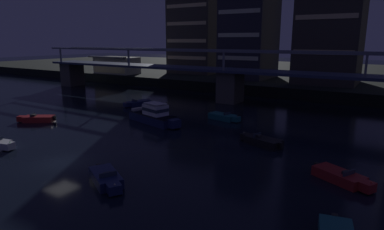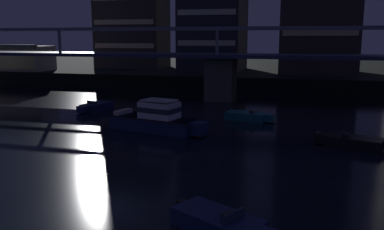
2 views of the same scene
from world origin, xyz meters
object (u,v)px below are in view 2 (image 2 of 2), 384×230
(speedboat_far_left, at_px, (351,142))
(speedboat_far_center, at_px, (96,107))
(river_bridge, at_px, (221,65))
(waterfront_pavilion, at_px, (18,58))
(speedboat_mid_left, at_px, (222,224))
(tower_west_low, at_px, (132,11))
(cabin_cruiser_near_left, at_px, (157,119))
(speedboat_near_center, at_px, (248,116))

(speedboat_far_left, bearing_deg, speedboat_far_center, 159.69)
(river_bridge, height_order, speedboat_far_left, river_bridge)
(waterfront_pavilion, bearing_deg, speedboat_mid_left, -46.27)
(speedboat_far_left, distance_m, speedboat_far_center, 27.66)
(tower_west_low, xyz_separation_m, speedboat_far_left, (36.02, -45.01, -12.85))
(waterfront_pavilion, bearing_deg, cabin_cruiser_near_left, -39.79)
(tower_west_low, bearing_deg, river_bridge, -47.15)
(cabin_cruiser_near_left, relative_size, speedboat_far_left, 1.81)
(speedboat_far_center, bearing_deg, waterfront_pavilion, 139.80)
(speedboat_far_left, relative_size, speedboat_far_center, 0.99)
(tower_west_low, distance_m, speedboat_near_center, 47.68)
(tower_west_low, bearing_deg, speedboat_far_left, -51.34)
(tower_west_low, xyz_separation_m, speedboat_far_center, (10.08, -35.41, -12.85))
(speedboat_near_center, distance_m, speedboat_far_center, 17.37)
(river_bridge, xyz_separation_m, speedboat_near_center, (5.15, -12.90, -4.09))
(waterfront_pavilion, xyz_separation_m, speedboat_near_center, (44.96, -24.81, -4.02))
(speedboat_mid_left, distance_m, speedboat_far_center, 31.78)
(waterfront_pavilion, xyz_separation_m, speedboat_mid_left, (46.69, -48.81, -4.02))
(river_bridge, relative_size, tower_west_low, 4.13)
(speedboat_far_center, bearing_deg, speedboat_far_left, -20.31)
(tower_west_low, height_order, speedboat_near_center, tower_west_low)
(tower_west_low, height_order, speedboat_mid_left, tower_west_low)
(cabin_cruiser_near_left, xyz_separation_m, speedboat_far_center, (-10.10, 8.07, -0.64))
(river_bridge, height_order, speedboat_far_center, river_bridge)
(river_bridge, relative_size, cabin_cruiser_near_left, 9.89)
(river_bridge, height_order, speedboat_mid_left, river_bridge)
(tower_west_low, bearing_deg, cabin_cruiser_near_left, -65.11)
(tower_west_low, relative_size, speedboat_near_center, 4.30)
(tower_west_low, relative_size, speedboat_far_left, 4.34)
(waterfront_pavilion, distance_m, cabin_cruiser_near_left, 49.24)
(speedboat_mid_left, relative_size, speedboat_far_left, 0.94)
(cabin_cruiser_near_left, bearing_deg, river_bridge, 84.00)
(tower_west_low, xyz_separation_m, cabin_cruiser_near_left, (20.18, -43.48, -12.22))
(river_bridge, bearing_deg, waterfront_pavilion, 163.34)
(speedboat_mid_left, bearing_deg, river_bridge, 100.57)
(river_bridge, relative_size, waterfront_pavilion, 7.47)
(speedboat_mid_left, bearing_deg, speedboat_near_center, 94.13)
(speedboat_far_left, bearing_deg, cabin_cruiser_near_left, 174.48)
(speedboat_mid_left, distance_m, speedboat_far_left, 17.28)
(cabin_cruiser_near_left, xyz_separation_m, speedboat_mid_left, (8.94, -17.38, -0.64))
(tower_west_low, distance_m, speedboat_far_left, 59.07)
(speedboat_near_center, distance_m, speedboat_far_left, 11.88)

